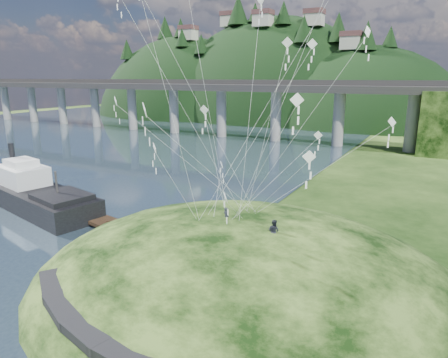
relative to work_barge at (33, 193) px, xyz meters
The scene contains 9 objects.
ground 23.80m from the work_barge, 15.09° to the right, with size 320.00×320.00×0.00m, color black.
grass_hill 31.37m from the work_barge, ahead, with size 36.00×32.00×13.00m.
footpath 34.29m from the work_barge, 27.66° to the right, with size 22.29×5.84×0.83m.
bridge 64.47m from the work_barge, 93.18° to the left, with size 160.00×11.00×15.00m.
far_ridge 118.19m from the work_barge, 100.11° to the left, with size 153.00×70.00×94.50m.
work_barge is the anchor object (origin of this frame).
wooden_dock 16.48m from the work_barge, ahead, with size 15.98×5.24×1.13m.
kite_flyers 33.01m from the work_barge, ahead, with size 5.29×1.73×1.79m.
kite_swarm 34.30m from the work_barge, ahead, with size 19.00×14.17×20.88m.
Camera 1 is at (20.40, -23.81, 15.74)m, focal length 32.00 mm.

